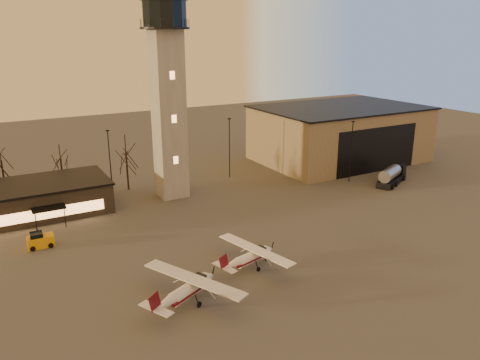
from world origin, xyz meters
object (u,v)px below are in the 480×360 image
(terminal, at_px, (10,203))
(cessna_front, at_px, (253,258))
(control_tower, at_px, (168,86))
(service_cart, at_px, (40,241))
(cessna_rear, at_px, (191,290))
(fuel_truck, at_px, (392,177))
(hangar, at_px, (340,133))

(terminal, relative_size, cessna_front, 2.53)
(control_tower, relative_size, service_cart, 11.20)
(terminal, relative_size, service_cart, 8.72)
(cessna_front, relative_size, cessna_rear, 0.94)
(cessna_rear, relative_size, fuel_truck, 1.29)
(service_cart, bearing_deg, hangar, 14.91)
(fuel_truck, bearing_deg, service_cart, 152.13)
(terminal, height_order, cessna_front, terminal)
(cessna_front, bearing_deg, fuel_truck, 7.20)
(hangar, bearing_deg, control_tower, -173.69)
(terminal, height_order, cessna_rear, terminal)
(hangar, bearing_deg, cessna_front, -141.48)
(cessna_front, height_order, cessna_rear, cessna_rear)
(hangar, height_order, terminal, hangar)
(control_tower, distance_m, service_cart, 26.99)
(hangar, relative_size, terminal, 1.20)
(hangar, distance_m, cessna_rear, 55.86)
(service_cart, bearing_deg, fuel_truck, -1.50)
(fuel_truck, bearing_deg, control_tower, 135.08)
(cessna_front, bearing_deg, service_cart, 125.63)
(terminal, height_order, service_cart, terminal)
(terminal, bearing_deg, cessna_rear, -67.40)
(cessna_front, xyz_separation_m, fuel_truck, (34.35, 13.32, 0.23))
(service_cart, bearing_deg, cessna_front, -38.92)
(hangar, xyz_separation_m, service_cart, (-55.89, -13.38, -4.46))
(control_tower, bearing_deg, cessna_rear, -108.26)
(terminal, bearing_deg, cessna_front, -52.58)
(hangar, distance_m, terminal, 58.11)
(terminal, distance_m, service_cart, 11.67)
(cessna_front, bearing_deg, cessna_rear, -174.90)
(control_tower, xyz_separation_m, hangar, (36.00, 3.98, -11.17))
(hangar, relative_size, cessna_rear, 2.86)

